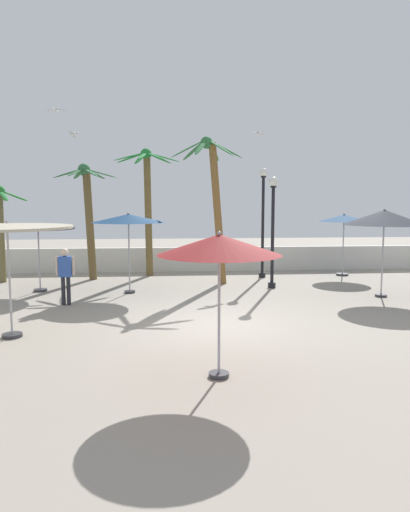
% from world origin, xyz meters
% --- Properties ---
extents(ground_plane, '(56.00, 56.00, 0.00)m').
position_xyz_m(ground_plane, '(0.00, 0.00, 0.00)').
color(ground_plane, '#9E9384').
extents(boundary_wall, '(25.20, 0.30, 1.08)m').
position_xyz_m(boundary_wall, '(0.00, 9.47, 0.54)').
color(boundary_wall, silver).
rests_on(boundary_wall, ground_plane).
extents(patio_umbrella_0, '(2.22, 2.22, 2.65)m').
position_xyz_m(patio_umbrella_0, '(-0.34, -3.63, 2.40)').
color(patio_umbrella_0, '#333338').
rests_on(patio_umbrella_0, ground_plane).
extents(patio_umbrella_1, '(2.93, 2.93, 2.74)m').
position_xyz_m(patio_umbrella_1, '(-4.88, -0.69, 2.48)').
color(patio_umbrella_1, '#333338').
rests_on(patio_umbrella_1, ground_plane).
extents(patio_umbrella_2, '(2.12, 2.12, 2.65)m').
position_xyz_m(patio_umbrella_2, '(6.26, 7.67, 2.40)').
color(patio_umbrella_2, '#333338').
rests_on(patio_umbrella_2, ground_plane).
extents(patio_umbrella_3, '(2.52, 2.52, 2.79)m').
position_xyz_m(patio_umbrella_3, '(-2.52, 4.51, 2.56)').
color(patio_umbrella_3, '#333338').
rests_on(patio_umbrella_3, ground_plane).
extents(patio_umbrella_4, '(2.47, 2.47, 2.36)m').
position_xyz_m(patio_umbrella_4, '(-5.68, 5.07, 2.11)').
color(patio_umbrella_4, '#333338').
rests_on(patio_umbrella_4, ground_plane).
extents(patio_umbrella_5, '(2.67, 2.67, 2.92)m').
position_xyz_m(patio_umbrella_5, '(5.87, 3.14, 2.62)').
color(patio_umbrella_5, '#333338').
rests_on(patio_umbrella_5, ground_plane).
extents(palm_tree_0, '(2.72, 2.56, 5.55)m').
position_xyz_m(palm_tree_0, '(0.59, 6.10, 3.46)').
color(palm_tree_0, brown).
rests_on(palm_tree_0, ground_plane).
extents(palm_tree_1, '(2.04, 2.13, 3.76)m').
position_xyz_m(palm_tree_1, '(-7.59, 7.10, 2.45)').
color(palm_tree_1, brown).
rests_on(palm_tree_1, ground_plane).
extents(palm_tree_2, '(2.73, 2.73, 5.33)m').
position_xyz_m(palm_tree_2, '(-1.99, 8.33, 3.39)').
color(palm_tree_2, brown).
rests_on(palm_tree_2, ground_plane).
extents(palm_tree_3, '(2.61, 2.47, 4.64)m').
position_xyz_m(palm_tree_3, '(-4.33, 7.53, 2.92)').
color(palm_tree_3, brown).
rests_on(palm_tree_3, ground_plane).
extents(lamp_post_1, '(0.35, 0.35, 4.49)m').
position_xyz_m(lamp_post_1, '(2.73, 7.43, 2.68)').
color(lamp_post_1, black).
rests_on(lamp_post_1, ground_plane).
extents(lamp_post_2, '(0.36, 0.36, 4.02)m').
position_xyz_m(lamp_post_2, '(2.60, 5.03, 2.43)').
color(lamp_post_2, black).
rests_on(lamp_post_2, ground_plane).
extents(guest_0, '(0.56, 0.25, 1.74)m').
position_xyz_m(guest_0, '(-4.31, 2.71, 1.06)').
color(guest_0, '#26262D').
rests_on(guest_0, ground_plane).
extents(seagull_0, '(0.90, 0.79, 0.15)m').
position_xyz_m(seagull_0, '(2.78, 9.07, 6.10)').
color(seagull_0, white).
extents(seagull_1, '(0.38, 1.39, 0.14)m').
position_xyz_m(seagull_1, '(-4.78, 7.30, 5.75)').
color(seagull_1, white).
extents(seagull_2, '(0.94, 0.49, 0.15)m').
position_xyz_m(seagull_2, '(-5.79, 9.07, 6.94)').
color(seagull_2, white).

